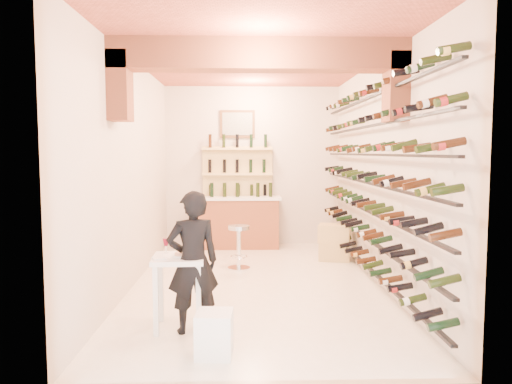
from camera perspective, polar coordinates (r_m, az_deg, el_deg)
The scene contains 11 objects.
ground at distance 6.96m, azimuth 0.07°, elevation -10.94°, with size 6.00×6.00×0.00m, color white.
room_shell at distance 6.45m, azimuth 0.14°, elevation 8.03°, with size 3.52×6.02×3.21m.
wine_rack at distance 6.92m, azimuth 12.85°, elevation 1.87°, with size 0.32×5.70×2.56m.
back_counter at distance 9.44m, azimuth -2.23°, elevation -3.45°, with size 1.70×0.62×1.29m.
back_shelving at distance 9.61m, azimuth -2.22°, elevation 0.51°, with size 1.40×0.31×2.73m.
tasting_table at distance 5.22m, azimuth -9.25°, elevation -9.09°, with size 0.57×0.57×0.95m.
white_stool at distance 4.62m, azimuth -5.01°, elevation -16.55°, with size 0.33×0.33×0.41m, color white.
person at distance 5.06m, azimuth -7.56°, elevation -8.29°, with size 0.55×0.36×1.49m, color black.
chrome_barstool at distance 7.73m, azimuth -2.07°, elevation -6.21°, with size 0.37×0.37×0.71m.
crate_lower at distance 8.50m, azimuth 9.32°, elevation -7.00°, with size 0.53×0.37×0.32m, color tan.
crate_upper at distance 8.44m, azimuth 9.35°, elevation -4.92°, with size 0.54×0.37×0.31m, color tan.
Camera 1 is at (-0.20, -6.69, 1.89)m, focal length 33.46 mm.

